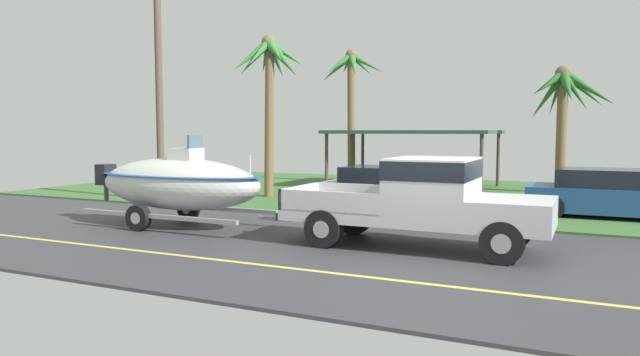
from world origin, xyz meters
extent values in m
cube|color=#38383D|center=(0.00, 0.00, -0.03)|extent=(36.00, 8.00, 0.06)
cube|color=#3D6633|center=(0.00, 11.00, 0.00)|extent=(36.00, 14.00, 0.11)
cube|color=#DBCC4C|center=(0.00, -1.80, 0.00)|extent=(34.20, 0.12, 0.01)
cube|color=silver|center=(-0.53, 0.98, 0.63)|extent=(5.46, 1.94, 0.22)
cube|color=silver|center=(1.44, 0.98, 0.93)|extent=(1.53, 1.94, 0.38)
cube|color=silver|center=(-0.14, 0.98, 1.31)|extent=(1.64, 1.94, 1.14)
cube|color=black|center=(-0.14, 0.98, 1.65)|extent=(1.66, 1.96, 0.38)
cube|color=gray|center=(-2.11, 0.98, 0.76)|extent=(2.29, 1.94, 0.04)
cube|color=silver|center=(-2.11, 1.91, 0.96)|extent=(2.29, 0.08, 0.45)
cube|color=silver|center=(-2.11, 0.05, 0.96)|extent=(2.29, 0.08, 0.45)
cube|color=silver|center=(-3.22, 0.98, 0.96)|extent=(0.08, 1.94, 0.45)
cube|color=#333338|center=(-3.32, 0.98, 0.57)|extent=(0.12, 1.74, 0.16)
sphere|color=#B2B2B7|center=(-3.44, 0.98, 0.62)|extent=(0.10, 0.10, 0.10)
cylinder|color=black|center=(1.36, 1.84, 0.40)|extent=(0.80, 0.28, 0.80)
cylinder|color=#9E9EA3|center=(1.36, 1.84, 0.40)|extent=(0.36, 0.29, 0.36)
cylinder|color=black|center=(1.36, 0.13, 0.40)|extent=(0.80, 0.28, 0.80)
cylinder|color=#9E9EA3|center=(1.36, 0.13, 0.40)|extent=(0.36, 0.29, 0.36)
cylinder|color=black|center=(-2.23, 1.84, 0.40)|extent=(0.80, 0.28, 0.80)
cylinder|color=#9E9EA3|center=(-2.23, 1.84, 0.40)|extent=(0.36, 0.29, 0.36)
cylinder|color=black|center=(-2.23, 0.13, 0.40)|extent=(0.80, 0.28, 0.80)
cylinder|color=#9E9EA3|center=(-2.23, 0.13, 0.40)|extent=(0.36, 0.29, 0.36)
cube|color=gray|center=(-3.89, 0.98, 0.38)|extent=(0.90, 0.10, 0.08)
cube|color=gray|center=(-6.70, 1.89, 0.38)|extent=(4.72, 0.12, 0.10)
cube|color=gray|center=(-6.70, 0.08, 0.38)|extent=(4.72, 0.12, 0.10)
cylinder|color=black|center=(-7.17, 1.95, 0.32)|extent=(0.64, 0.22, 0.64)
cylinder|color=#9E9EA3|center=(-7.17, 1.95, 0.32)|extent=(0.29, 0.23, 0.29)
cylinder|color=black|center=(-7.17, 0.02, 0.32)|extent=(0.64, 0.22, 0.64)
cylinder|color=#9E9EA3|center=(-7.17, 0.02, 0.32)|extent=(0.29, 0.23, 0.29)
ellipsoid|color=silver|center=(-6.70, 0.98, 1.09)|extent=(4.74, 1.77, 1.32)
ellipsoid|color=#1E4CA5|center=(-6.70, 0.98, 1.32)|extent=(4.84, 1.80, 0.12)
cube|color=silver|center=(-6.46, 0.98, 1.68)|extent=(0.70, 0.60, 0.65)
cube|color=slate|center=(-6.16, 0.98, 2.15)|extent=(0.06, 0.56, 0.36)
cube|color=black|center=(-9.19, 0.98, 1.25)|extent=(0.36, 0.44, 0.56)
cylinder|color=#4C4C51|center=(-9.19, 0.98, 0.89)|extent=(0.12, 0.12, 0.72)
cylinder|color=silver|center=(-4.56, 0.98, 1.60)|extent=(0.04, 0.04, 0.50)
cube|color=#99999E|center=(-2.41, 5.51, 0.53)|extent=(4.58, 1.80, 0.70)
cube|color=black|center=(-2.64, 5.51, 1.13)|extent=(2.56, 1.66, 0.50)
cylinder|color=black|center=(-0.85, 6.32, 0.33)|extent=(0.66, 0.22, 0.66)
cylinder|color=#9E9EA3|center=(-0.85, 6.32, 0.33)|extent=(0.30, 0.23, 0.30)
cylinder|color=black|center=(-0.85, 4.70, 0.33)|extent=(0.66, 0.22, 0.66)
cylinder|color=#9E9EA3|center=(-0.85, 4.70, 0.33)|extent=(0.30, 0.23, 0.30)
cylinder|color=black|center=(-3.96, 6.32, 0.33)|extent=(0.66, 0.22, 0.66)
cylinder|color=#9E9EA3|center=(-3.96, 6.32, 0.33)|extent=(0.30, 0.23, 0.30)
cylinder|color=black|center=(-3.96, 4.70, 0.33)|extent=(0.66, 0.22, 0.66)
cylinder|color=#9E9EA3|center=(-3.96, 4.70, 0.33)|extent=(0.30, 0.23, 0.30)
cube|color=#234C89|center=(3.36, 7.14, 0.53)|extent=(4.47, 1.81, 0.70)
cube|color=black|center=(3.14, 7.14, 1.13)|extent=(2.50, 1.67, 0.50)
cylinder|color=black|center=(1.84, 7.96, 0.33)|extent=(0.66, 0.22, 0.66)
cylinder|color=#9E9EA3|center=(1.84, 7.96, 0.33)|extent=(0.30, 0.23, 0.30)
cylinder|color=black|center=(1.84, 6.33, 0.33)|extent=(0.66, 0.22, 0.66)
cylinder|color=#9E9EA3|center=(1.84, 6.33, 0.33)|extent=(0.30, 0.23, 0.30)
cylinder|color=#4C4238|center=(-0.87, 15.02, 1.16)|extent=(0.14, 0.14, 2.32)
cylinder|color=#4C4238|center=(-0.87, 10.88, 1.16)|extent=(0.14, 0.14, 2.32)
cylinder|color=#4C4238|center=(-7.11, 15.02, 1.16)|extent=(0.14, 0.14, 2.32)
cylinder|color=#4C4238|center=(-7.11, 10.88, 1.16)|extent=(0.14, 0.14, 2.32)
cube|color=#2D5647|center=(-3.99, 12.95, 2.39)|extent=(6.74, 4.63, 0.14)
cylinder|color=brown|center=(1.70, 13.16, 2.30)|extent=(0.39, 0.43, 4.60)
cone|color=#286028|center=(2.60, 13.10, 3.99)|extent=(2.03, 0.54, 1.54)
cone|color=#286028|center=(2.41, 13.56, 3.98)|extent=(1.73, 1.16, 1.47)
cone|color=#286028|center=(1.76, 13.91, 4.16)|extent=(0.53, 1.74, 1.23)
cone|color=#286028|center=(1.43, 13.88, 3.86)|extent=(0.89, 1.73, 1.68)
cone|color=#286028|center=(1.15, 13.48, 4.25)|extent=(1.44, 1.05, 1.02)
cone|color=#286028|center=(1.19, 12.85, 3.75)|extent=(1.45, 1.06, 1.88)
cone|color=#286028|center=(1.33, 12.67, 4.27)|extent=(1.18, 1.38, 1.02)
cone|color=#286028|center=(1.89, 12.35, 4.05)|extent=(0.86, 1.95, 1.46)
cone|color=#286028|center=(2.14, 12.79, 3.90)|extent=(1.28, 1.15, 1.61)
sphere|color=brown|center=(1.70, 13.16, 4.60)|extent=(0.62, 0.62, 0.62)
cylinder|color=brown|center=(-7.82, 7.46, 2.80)|extent=(0.33, 0.50, 5.61)
cone|color=#387A38|center=(-7.28, 7.53, 4.98)|extent=(1.45, 0.60, 1.53)
cone|color=#387A38|center=(-7.36, 7.92, 5.21)|extent=(1.25, 1.24, 1.05)
cone|color=#387A38|center=(-7.90, 8.13, 5.06)|extent=(0.54, 1.60, 1.36)
cone|color=#387A38|center=(-8.25, 7.96, 5.13)|extent=(1.19, 1.31, 1.18)
cone|color=#387A38|center=(-8.45, 7.52, 5.07)|extent=(1.50, 0.43, 1.31)
cone|color=#387A38|center=(-8.24, 6.91, 5.06)|extent=(1.25, 1.48, 1.36)
cone|color=#387A38|center=(-7.80, 6.76, 5.13)|extent=(0.34, 1.59, 1.21)
cone|color=#387A38|center=(-7.35, 7.09, 5.22)|extent=(1.39, 1.24, 1.14)
sphere|color=brown|center=(-7.82, 7.46, 5.60)|extent=(0.53, 0.53, 0.53)
cylinder|color=brown|center=(-7.34, 14.13, 2.95)|extent=(0.35, 0.47, 5.90)
cone|color=#387A38|center=(-6.59, 14.23, 5.47)|extent=(1.68, 0.53, 1.11)
cone|color=#387A38|center=(-7.11, 14.80, 5.50)|extent=(0.78, 1.57, 1.03)
cone|color=#387A38|center=(-7.75, 14.61, 5.56)|extent=(1.15, 1.26, 0.93)
cone|color=#387A38|center=(-8.15, 14.29, 5.35)|extent=(1.86, 0.68, 1.36)
cone|color=#387A38|center=(-7.70, 13.57, 5.47)|extent=(1.15, 1.49, 1.16)
cone|color=#387A38|center=(-7.00, 13.56, 5.36)|extent=(1.12, 1.54, 1.35)
sphere|color=brown|center=(-7.34, 14.13, 5.89)|extent=(0.57, 0.57, 0.57)
cylinder|color=brown|center=(-10.63, 4.88, 3.99)|extent=(0.24, 0.24, 7.98)
camera|label=1|loc=(2.80, -10.67, 2.43)|focal=32.36mm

